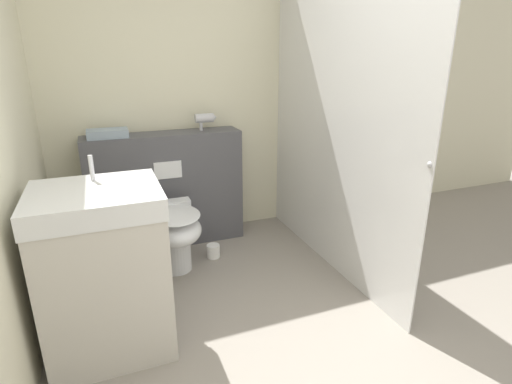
% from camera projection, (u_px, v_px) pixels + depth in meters
% --- Properties ---
extents(wall_back, '(8.00, 0.06, 2.50)m').
position_uv_depth(wall_back, '(212.00, 94.00, 3.49)').
color(wall_back, beige).
rests_on(wall_back, ground_plane).
extents(partition_panel, '(1.27, 0.29, 0.97)m').
position_uv_depth(partition_panel, '(167.00, 190.00, 3.40)').
color(partition_panel, '#4C4C51').
rests_on(partition_panel, ground_plane).
extents(shower_glass, '(0.04, 1.94, 2.17)m').
position_uv_depth(shower_glass, '(334.00, 127.00, 2.88)').
color(shower_glass, silver).
rests_on(shower_glass, ground_plane).
extents(toilet, '(0.37, 0.54, 0.50)m').
position_uv_depth(toilet, '(175.00, 233.00, 2.97)').
color(toilet, white).
rests_on(toilet, ground_plane).
extents(sink_vanity, '(0.65, 0.57, 1.08)m').
position_uv_depth(sink_vanity, '(105.00, 271.00, 2.16)').
color(sink_vanity, beige).
rests_on(sink_vanity, ground_plane).
extents(hair_drier, '(0.19, 0.08, 0.14)m').
position_uv_depth(hair_drier, '(205.00, 118.00, 3.35)').
color(hair_drier, '#B7B7BC').
rests_on(hair_drier, partition_panel).
extents(folded_towel, '(0.30, 0.19, 0.06)m').
position_uv_depth(folded_towel, '(108.00, 133.00, 3.07)').
color(folded_towel, '#8C9EAD').
rests_on(folded_towel, partition_panel).
extents(spare_toilet_roll, '(0.11, 0.11, 0.11)m').
position_uv_depth(spare_toilet_roll, '(213.00, 251.00, 3.27)').
color(spare_toilet_roll, white).
rests_on(spare_toilet_roll, ground_plane).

